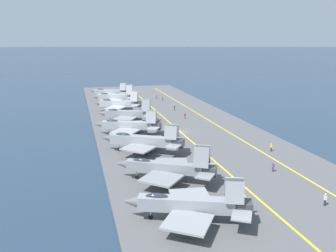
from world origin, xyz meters
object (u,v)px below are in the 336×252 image
Objects in this scene: crew_brown_vest at (157,96)px; crew_white_vest at (325,199)px; parked_jet_fourth at (129,125)px; parked_jet_eighth at (110,92)px; crew_purple_vest at (273,167)px; parked_jet_seventh at (115,97)px; parked_jet_third at (143,141)px; crew_red_vest at (185,115)px; parked_jet_second at (167,167)px; crew_yellow_vest at (271,147)px; parked_jet_fifth at (127,114)px; crew_green_vest at (162,99)px; parked_jet_nearest at (189,204)px; crew_blue_vest at (174,108)px; parked_jet_sixth at (119,104)px.

crew_white_vest reaches higher than crew_brown_vest.
parked_jet_fourth is 1.04× the size of parked_jet_eighth.
crew_brown_vest is 80.16m from crew_purple_vest.
parked_jet_seventh is 8.30× the size of crew_white_vest.
parked_jet_third is 33.37m from crew_red_vest.
crew_yellow_vest is at bearing -67.84° from parked_jet_second.
crew_red_vest is (0.48, -16.78, -1.51)m from parked_jet_fifth.
crew_green_vest is at bearing -17.51° from parked_jet_third.
parked_jet_seventh reaches higher than crew_white_vest.
crew_yellow_vest is (-69.76, -8.08, -0.04)m from crew_brown_vest.
parked_jet_second is 1.00× the size of parked_jet_fourth.
parked_jet_third reaches higher than parked_jet_nearest.
parked_jet_eighth is 9.13× the size of crew_blue_vest.
crew_yellow_vest is at bearing -161.61° from parked_jet_eighth.
crew_yellow_vest reaches higher than crew_red_vest.
parked_jet_eighth is at bearing 58.32° from crew_green_vest.
crew_purple_vest is at bearing -178.09° from crew_blue_vest.
parked_jet_second is at bearing -176.61° from parked_jet_third.
parked_jet_fifth reaches higher than parked_jet_second.
parked_jet_nearest is at bearing 163.07° from crew_red_vest.
parked_jet_nearest is 56.54m from parked_jet_fifth.
parked_jet_third reaches higher than crew_green_vest.
crew_white_vest reaches higher than crew_purple_vest.
parked_jet_sixth is at bearing 50.79° from crew_red_vest.
crew_white_vest is at bearing -125.97° from parked_jet_second.
parked_jet_fifth is at bearing 36.46° from crew_yellow_vest.
parked_jet_sixth reaches higher than parked_jet_second.
crew_green_vest is (44.20, -19.17, -1.42)m from parked_jet_fourth.
crew_green_vest is at bearing -23.45° from parked_jet_fourth.
crew_purple_vest is at bearing 0.12° from crew_white_vest.
crew_white_vest is (-13.42, -0.03, 0.07)m from crew_purple_vest.
crew_red_vest is at bearing -16.93° from parked_jet_nearest.
parked_jet_sixth is at bearing 83.47° from crew_blue_vest.
parked_jet_sixth is (71.18, 0.00, 0.36)m from parked_jet_nearest.
crew_blue_vest is at bearing -149.27° from parked_jet_eighth.
crew_purple_vest is at bearing -178.34° from crew_brown_vest.
parked_jet_seventh reaches higher than parked_jet_fifth.
crew_blue_vest is at bearing -23.98° from parked_jet_third.
parked_jet_eighth is 79.38m from crew_yellow_vest.
parked_jet_third is 9.28× the size of crew_white_vest.
parked_jet_third is at bearing 147.93° from crew_red_vest.
parked_jet_seventh reaches higher than parked_jet_second.
parked_jet_sixth is 27.73m from crew_brown_vest.
crew_green_vest is 1.04× the size of crew_red_vest.
parked_jet_nearest is at bearing 165.70° from crew_blue_vest.
crew_white_vest is (-69.84, -1.91, 0.06)m from crew_blue_vest.
parked_jet_fourth is 9.76× the size of crew_yellow_vest.
crew_white_vest is (-85.86, -19.03, -1.60)m from parked_jet_seventh.
crew_brown_vest is at bearing 6.61° from crew_yellow_vest.
parked_jet_fifth is 47.73m from crew_purple_vest.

